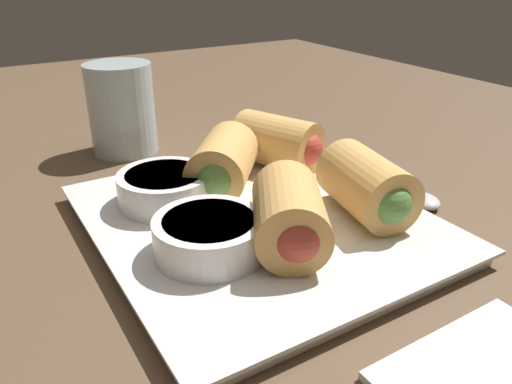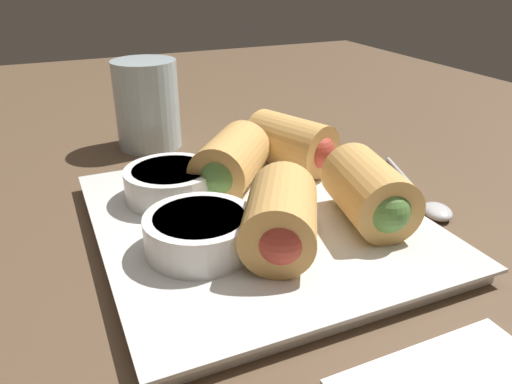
% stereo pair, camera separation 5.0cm
% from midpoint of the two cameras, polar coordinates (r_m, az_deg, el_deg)
% --- Properties ---
extents(table_surface, '(1.80, 1.40, 0.02)m').
position_cam_midpoint_polar(table_surface, '(0.44, 0.93, -6.10)').
color(table_surface, brown).
rests_on(table_surface, ground).
extents(serving_plate, '(0.30, 0.27, 0.01)m').
position_cam_midpoint_polar(serving_plate, '(0.44, 3.25, -3.55)').
color(serving_plate, silver).
rests_on(serving_plate, table_surface).
extents(roll_front_left, '(0.10, 0.10, 0.06)m').
position_cam_midpoint_polar(roll_front_left, '(0.47, -0.05, 3.28)').
color(roll_front_left, '#DBA356').
rests_on(roll_front_left, serving_plate).
extents(roll_front_right, '(0.10, 0.09, 0.06)m').
position_cam_midpoint_polar(roll_front_right, '(0.37, 6.60, -3.29)').
color(roll_front_right, '#DBA356').
rests_on(roll_front_right, serving_plate).
extents(roll_back_left, '(0.10, 0.07, 0.06)m').
position_cam_midpoint_polar(roll_back_left, '(0.43, 16.35, -0.29)').
color(roll_back_left, '#DBA356').
rests_on(roll_back_left, serving_plate).
extents(roll_back_right, '(0.10, 0.08, 0.06)m').
position_cam_midpoint_polar(roll_back_right, '(0.53, 7.15, 5.39)').
color(roll_back_right, '#DBA356').
rests_on(roll_back_right, serving_plate).
extents(dipping_bowl_near, '(0.09, 0.09, 0.03)m').
position_cam_midpoint_polar(dipping_bowl_near, '(0.38, -2.70, -4.63)').
color(dipping_bowl_near, white).
rests_on(dipping_bowl_near, serving_plate).
extents(dipping_bowl_far, '(0.09, 0.09, 0.03)m').
position_cam_midpoint_polar(dipping_bowl_far, '(0.47, -6.69, 1.06)').
color(dipping_bowl_far, white).
rests_on(dipping_bowl_far, serving_plate).
extents(spoon, '(0.15, 0.07, 0.01)m').
position_cam_midpoint_polar(spoon, '(0.52, 21.89, -1.31)').
color(spoon, silver).
rests_on(spoon, table_surface).
extents(drinking_glass, '(0.08, 0.08, 0.11)m').
position_cam_midpoint_polar(drinking_glass, '(0.64, -10.14, 9.79)').
color(drinking_glass, silver).
rests_on(drinking_glass, table_surface).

